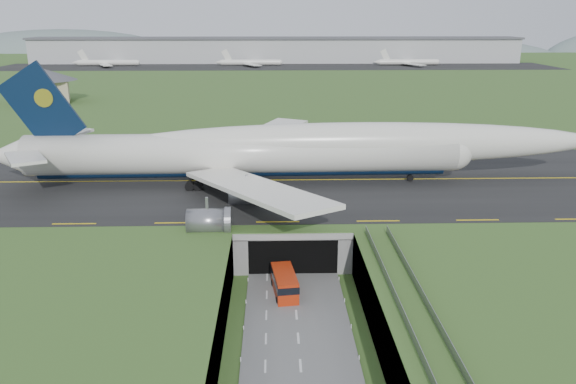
{
  "coord_description": "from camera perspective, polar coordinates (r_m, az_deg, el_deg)",
  "views": [
    {
      "loc": [
        -2.53,
        -61.0,
        33.29
      ],
      "look_at": [
        -0.36,
        20.0,
        8.02
      ],
      "focal_mm": 35.0,
      "sensor_mm": 36.0,
      "label": 1
    }
  ],
  "objects": [
    {
      "name": "ground",
      "position": [
        69.54,
        0.75,
        -11.28
      ],
      "size": [
        900.0,
        900.0,
        0.0
      ],
      "primitive_type": "plane",
      "color": "#406127",
      "rests_on": "ground"
    },
    {
      "name": "airfield_deck",
      "position": [
        68.15,
        0.76,
        -9.07
      ],
      "size": [
        800.0,
        800.0,
        6.0
      ],
      "primitive_type": "cube",
      "color": "gray",
      "rests_on": "ground"
    },
    {
      "name": "trench_road",
      "position": [
        63.01,
        1.03,
        -14.47
      ],
      "size": [
        12.0,
        75.0,
        0.2
      ],
      "primitive_type": "cube",
      "color": "slate",
      "rests_on": "ground"
    },
    {
      "name": "taxiway",
      "position": [
        97.89,
        0.01,
        1.19
      ],
      "size": [
        800.0,
        44.0,
        0.18
      ],
      "primitive_type": "cube",
      "color": "black",
      "rests_on": "airfield_deck"
    },
    {
      "name": "tunnel_portal",
      "position": [
        83.32,
        0.31,
        -3.75
      ],
      "size": [
        17.0,
        22.3,
        6.0
      ],
      "color": "gray",
      "rests_on": "ground"
    },
    {
      "name": "guideway",
      "position": [
        52.15,
        14.31,
        -15.71
      ],
      "size": [
        3.0,
        53.0,
        7.05
      ],
      "color": "#A8A8A3",
      "rests_on": "ground"
    },
    {
      "name": "jumbo_jet",
      "position": [
        94.74,
        -0.07,
        4.2
      ],
      "size": [
        103.17,
        64.83,
        21.45
      ],
      "rotation": [
        0.0,
        0.0,
        0.02
      ],
      "color": "silver",
      "rests_on": "ground"
    },
    {
      "name": "shuttle_tram",
      "position": [
        70.96,
        -0.36,
        -9.22
      ],
      "size": [
        3.49,
        7.27,
        2.87
      ],
      "rotation": [
        0.0,
        0.0,
        0.13
      ],
      "color": "red",
      "rests_on": "ground"
    },
    {
      "name": "service_building",
      "position": [
        205.35,
        -23.43,
        10.15
      ],
      "size": [
        25.77,
        25.77,
        11.15
      ],
      "rotation": [
        0.0,
        0.0,
        0.31
      ],
      "color": "tan",
      "rests_on": "ground"
    },
    {
      "name": "cargo_terminal",
      "position": [
        360.94,
        -1.18,
        14.25
      ],
      "size": [
        320.0,
        67.0,
        15.6
      ],
      "color": "#B2B2B2",
      "rests_on": "ground"
    },
    {
      "name": "distant_hills",
      "position": [
        496.94,
        6.37,
        12.92
      ],
      "size": [
        700.0,
        91.0,
        60.0
      ],
      "color": "slate",
      "rests_on": "ground"
    }
  ]
}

